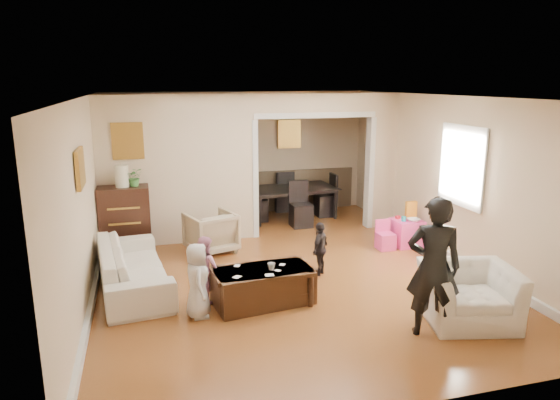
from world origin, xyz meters
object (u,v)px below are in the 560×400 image
object	(u,v)px
child_kneel_a	(198,280)
adult_person	(434,267)
sofa	(133,267)
cyan_cup	(404,219)
table_lamp	(122,176)
child_toddler	(320,249)
armchair_front	(469,295)
dining_table	(292,203)
coffee_cup	(271,266)
play_table	(406,233)
coffee_table	(263,286)
child_kneel_b	(205,269)
dresser	(125,220)
armchair_back	(211,232)

from	to	relation	value
child_kneel_a	adult_person	bearing A→B (deg)	-112.80
sofa	cyan_cup	distance (m)	4.55
table_lamp	child_kneel_a	xyz separation A→B (m)	(0.89, -2.71, -0.84)
adult_person	child_toddler	xyz separation A→B (m)	(-0.58, 2.05, -0.41)
sofa	adult_person	xyz separation A→B (m)	(3.26, -2.26, 0.49)
armchair_front	cyan_cup	size ratio (longest dim) A/B	13.00
armchair_front	cyan_cup	xyz separation A→B (m)	(0.63, 2.72, 0.16)
child_kneel_a	cyan_cup	bearing A→B (deg)	-63.07
armchair_front	dining_table	xyz separation A→B (m)	(-0.70, 5.02, -0.01)
coffee_cup	play_table	size ratio (longest dim) A/B	0.20
coffee_table	child_kneel_b	bearing A→B (deg)	156.80
table_lamp	coffee_cup	xyz separation A→B (m)	(1.84, -2.61, -0.79)
child_kneel_a	child_toddler	xyz separation A→B (m)	(1.90, 0.90, -0.06)
dresser	adult_person	world-z (taller)	adult_person
coffee_table	armchair_back	bearing A→B (deg)	99.58
coffee_cup	play_table	xyz separation A→B (m)	(2.88, 1.69, -0.28)
child_kneel_b	child_kneel_a	bearing A→B (deg)	133.54
armchair_front	play_table	distance (m)	2.87
play_table	child_kneel_a	bearing A→B (deg)	-155.00
sofa	child_toddler	xyz separation A→B (m)	(2.67, -0.21, 0.09)
coffee_cup	armchair_back	bearing A→B (deg)	101.85
play_table	dresser	bearing A→B (deg)	168.94
adult_person	dining_table	bearing A→B (deg)	-63.94
dresser	child_kneel_a	bearing A→B (deg)	-71.75
coffee_table	child_kneel_b	xyz separation A→B (m)	(-0.70, 0.30, 0.20)
child_toddler	coffee_table	bearing A→B (deg)	-12.48
coffee_cup	cyan_cup	bearing A→B (deg)	30.47
cyan_cup	table_lamp	bearing A→B (deg)	168.11
armchair_front	child_toddler	bearing A→B (deg)	135.77
cyan_cup	child_kneel_b	bearing A→B (deg)	-160.24
coffee_cup	child_kneel_b	world-z (taller)	child_kneel_b
dresser	child_kneel_a	xyz separation A→B (m)	(0.89, -2.71, -0.09)
table_lamp	adult_person	size ratio (longest dim) A/B	0.22
armchair_front	child_toddler	world-z (taller)	child_toddler
cyan_cup	adult_person	size ratio (longest dim) A/B	0.05
dresser	coffee_table	xyz separation A→B (m)	(1.74, -2.56, -0.33)
dresser	coffee_cup	bearing A→B (deg)	-54.76
child_kneel_a	child_kneel_b	bearing A→B (deg)	-16.46
armchair_front	dresser	bearing A→B (deg)	150.53
dresser	child_toddler	world-z (taller)	dresser
play_table	cyan_cup	world-z (taller)	cyan_cup
sofa	table_lamp	size ratio (longest dim) A/B	6.01
armchair_back	armchair_front	size ratio (longest dim) A/B	0.73
coffee_table	dining_table	world-z (taller)	dining_table
dresser	table_lamp	xyz separation A→B (m)	(0.00, 0.00, 0.74)
cyan_cup	coffee_cup	bearing A→B (deg)	-149.53
cyan_cup	dining_table	world-z (taller)	dining_table
cyan_cup	child_kneel_b	world-z (taller)	child_kneel_b
armchair_front	armchair_back	bearing A→B (deg)	141.54
coffee_table	dining_table	bearing A→B (deg)	68.20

